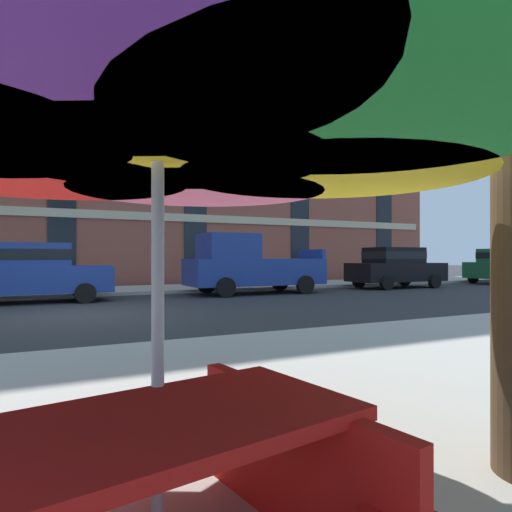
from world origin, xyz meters
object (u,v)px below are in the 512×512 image
Objects in this scene: sedan_blue at (32,271)px; patio_umbrella at (158,120)px; pickup_blue at (250,266)px; sedan_black at (395,266)px; picnic_table at (124,504)px; sedan_green at (506,265)px.

sedan_blue is 12.76m from patio_umbrella.
sedan_blue is 7.18m from pickup_blue.
sedan_blue is 1.00× the size of sedan_black.
pickup_blue is at bearing 63.02° from picnic_table.
pickup_blue is 1.16× the size of sedan_black.
patio_umbrella reaches higher than sedan_green.
sedan_black is 19.04m from picnic_table.
patio_umbrella is (-21.03, -12.70, 1.06)m from sedan_green.
sedan_green is at bearing 0.00° from sedan_black.
sedan_green is at bearing -0.00° from pickup_blue.
sedan_blue is 2.16× the size of picnic_table.
patio_umbrella is at bearing -116.96° from pickup_blue.
sedan_blue reaches higher than picnic_table.
sedan_blue is at bearing -180.00° from pickup_blue.
pickup_blue reaches higher than sedan_green.
picnic_table is at bearing -87.85° from sedan_blue.
pickup_blue is 1.39× the size of patio_umbrella.
pickup_blue is at bearing 180.00° from sedan_black.
patio_umbrella is (0.72, -12.70, 1.06)m from sedan_blue.
patio_umbrella reaches higher than picnic_table.
pickup_blue reaches higher than picnic_table.
patio_umbrella reaches higher than sedan_blue.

